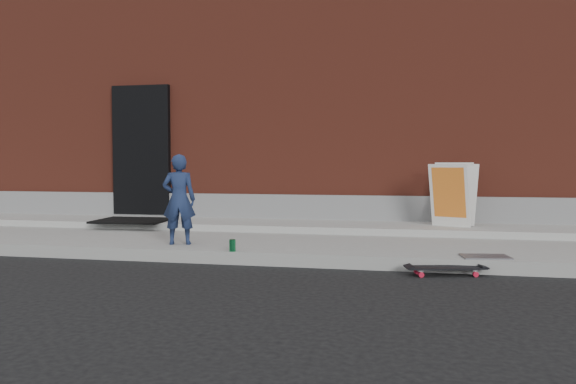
% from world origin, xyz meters
% --- Properties ---
extents(ground, '(80.00, 80.00, 0.00)m').
position_xyz_m(ground, '(0.00, 0.00, 0.00)').
color(ground, black).
rests_on(ground, ground).
extents(sidewalk, '(20.00, 3.00, 0.15)m').
position_xyz_m(sidewalk, '(0.00, 1.50, 0.07)').
color(sidewalk, gray).
rests_on(sidewalk, ground).
extents(apron, '(20.00, 1.20, 0.10)m').
position_xyz_m(apron, '(0.00, 2.40, 0.20)').
color(apron, gray).
rests_on(apron, sidewalk).
extents(building, '(20.00, 8.10, 5.00)m').
position_xyz_m(building, '(-0.00, 6.99, 2.50)').
color(building, maroon).
rests_on(building, ground).
extents(child, '(0.47, 0.36, 1.14)m').
position_xyz_m(child, '(-0.86, 0.46, 0.72)').
color(child, '#1A2649').
rests_on(child, sidewalk).
extents(skateboard, '(0.85, 0.40, 0.09)m').
position_xyz_m(skateboard, '(2.35, -0.12, 0.08)').
color(skateboard, red).
rests_on(skateboard, ground).
extents(pizza_sign, '(0.76, 0.82, 0.93)m').
position_xyz_m(pizza_sign, '(2.62, 2.39, 0.72)').
color(pizza_sign, silver).
rests_on(pizza_sign, apron).
extents(soda_can, '(0.08, 0.08, 0.14)m').
position_xyz_m(soda_can, '(-0.03, 0.05, 0.22)').
color(soda_can, '#187C41').
rests_on(soda_can, sidewalk).
extents(doormat, '(1.13, 0.93, 0.03)m').
position_xyz_m(doormat, '(-2.30, 2.00, 0.27)').
color(doormat, black).
rests_on(doormat, apron).
extents(utility_plate, '(0.55, 0.40, 0.02)m').
position_xyz_m(utility_plate, '(2.79, 0.22, 0.16)').
color(utility_plate, '#5B5B61').
rests_on(utility_plate, sidewalk).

